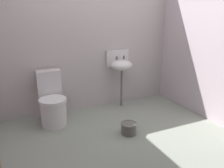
% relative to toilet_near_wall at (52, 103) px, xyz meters
% --- Properties ---
extents(ground_plane, '(3.45, 2.94, 0.08)m').
position_rel_toilet_near_wall_xyz_m(ground_plane, '(0.72, -0.92, -0.36)').
color(ground_plane, gray).
extents(wall_back, '(3.45, 0.10, 2.46)m').
position_rel_toilet_near_wall_xyz_m(wall_back, '(0.72, 0.40, 0.91)').
color(wall_back, beige).
rests_on(wall_back, ground).
extents(wall_right, '(0.10, 2.74, 2.46)m').
position_rel_toilet_near_wall_xyz_m(wall_right, '(2.29, -0.82, 0.91)').
color(wall_right, '#C2B2BB').
rests_on(wall_right, ground).
extents(toilet_near_wall, '(0.42, 0.61, 0.78)m').
position_rel_toilet_near_wall_xyz_m(toilet_near_wall, '(0.00, 0.00, 0.00)').
color(toilet_near_wall, white).
rests_on(toilet_near_wall, ground).
extents(sink, '(0.42, 0.35, 0.99)m').
position_rel_toilet_near_wall_xyz_m(sink, '(1.26, 0.19, 0.43)').
color(sink, '#62605B').
rests_on(sink, ground).
extents(bucket, '(0.23, 0.23, 0.16)m').
position_rel_toilet_near_wall_xyz_m(bucket, '(0.89, -0.79, -0.24)').
color(bucket, '#62605B').
rests_on(bucket, ground).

